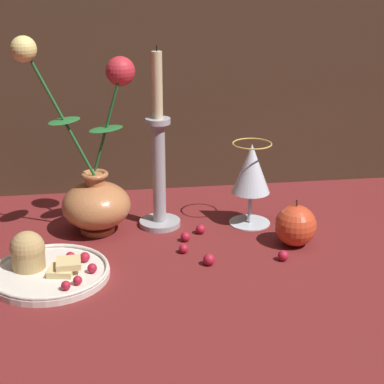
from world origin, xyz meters
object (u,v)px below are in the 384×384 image
at_px(wine_glass, 251,172).
at_px(apple_beside_vase, 296,225).
at_px(candlestick, 159,167).
at_px(vase, 95,186).
at_px(plate_with_pastries, 44,266).

distance_m(wine_glass, apple_beside_vase, 0.14).
bearing_deg(candlestick, apple_beside_vase, -27.72).
distance_m(wine_glass, candlestick, 0.17).
bearing_deg(wine_glass, vase, 179.56).
distance_m(plate_with_pastries, apple_beside_vase, 0.44).
xyz_separation_m(candlestick, apple_beside_vase, (0.23, -0.12, -0.08)).
height_order(plate_with_pastries, apple_beside_vase, apple_beside_vase).
xyz_separation_m(plate_with_pastries, apple_beside_vase, (0.43, 0.06, 0.02)).
distance_m(vase, wine_glass, 0.29).
height_order(plate_with_pastries, wine_glass, wine_glass).
relative_size(candlestick, apple_beside_vase, 3.93).
relative_size(vase, wine_glass, 2.26).
bearing_deg(wine_glass, plate_with_pastries, -156.38).
bearing_deg(candlestick, vase, -174.22).
relative_size(plate_with_pastries, wine_glass, 1.20).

